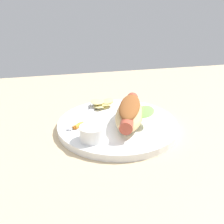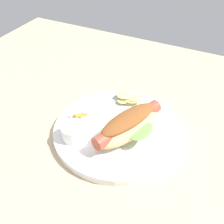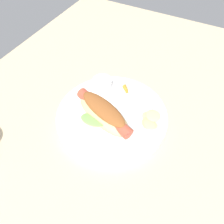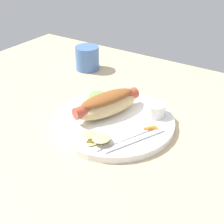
{
  "view_description": "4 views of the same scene",
  "coord_description": "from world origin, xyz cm",
  "px_view_note": "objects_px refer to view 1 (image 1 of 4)",
  "views": [
    {
      "loc": [
        -15.63,
        -58.23,
        31.16
      ],
      "look_at": [
        -3.49,
        -1.87,
        4.65
      ],
      "focal_mm": 44.71,
      "sensor_mm": 36.0,
      "label": 1
    },
    {
      "loc": [
        16.98,
        -42.74,
        43.38
      ],
      "look_at": [
        -3.95,
        -0.69,
        4.87
      ],
      "focal_mm": 45.91,
      "sensor_mm": 36.0,
      "label": 2
    },
    {
      "loc": [
        29.66,
        15.22,
        46.1
      ],
      "look_at": [
        -0.5,
        -0.5,
        4.46
      ],
      "focal_mm": 36.03,
      "sensor_mm": 36.0,
      "label": 3
    },
    {
      "loc": [
        -34.22,
        48.85,
        40.03
      ],
      "look_at": [
        -2.69,
        0.62,
        4.63
      ],
      "focal_mm": 48.72,
      "sensor_mm": 36.0,
      "label": 4
    }
  ],
  "objects_px": {
    "fork": "(80,116)",
    "knife": "(89,114)",
    "sauce_ramekin": "(92,133)",
    "carrot_garnish": "(78,126)",
    "hot_dog": "(130,112)",
    "chips_pile": "(103,103)",
    "plate": "(118,125)"
  },
  "relations": [
    {
      "from": "fork",
      "to": "knife",
      "type": "bearing_deg",
      "value": 125.17
    },
    {
      "from": "sauce_ramekin",
      "to": "fork",
      "type": "relative_size",
      "value": 0.37
    },
    {
      "from": "fork",
      "to": "carrot_garnish",
      "type": "bearing_deg",
      "value": 14.2
    },
    {
      "from": "hot_dog",
      "to": "sauce_ramekin",
      "type": "distance_m",
      "value": 0.11
    },
    {
      "from": "hot_dog",
      "to": "knife",
      "type": "height_order",
      "value": "hot_dog"
    },
    {
      "from": "hot_dog",
      "to": "fork",
      "type": "relative_size",
      "value": 1.27
    },
    {
      "from": "hot_dog",
      "to": "carrot_garnish",
      "type": "xyz_separation_m",
      "value": [
        -0.12,
        0.0,
        -0.02
      ]
    },
    {
      "from": "chips_pile",
      "to": "plate",
      "type": "bearing_deg",
      "value": -79.57
    },
    {
      "from": "hot_dog",
      "to": "fork",
      "type": "bearing_deg",
      "value": -98.81
    },
    {
      "from": "plate",
      "to": "carrot_garnish",
      "type": "distance_m",
      "value": 0.09
    },
    {
      "from": "chips_pile",
      "to": "fork",
      "type": "bearing_deg",
      "value": -145.78
    },
    {
      "from": "sauce_ramekin",
      "to": "knife",
      "type": "relative_size",
      "value": 0.36
    },
    {
      "from": "fork",
      "to": "knife",
      "type": "height_order",
      "value": "same"
    },
    {
      "from": "plate",
      "to": "fork",
      "type": "distance_m",
      "value": 0.1
    },
    {
      "from": "plate",
      "to": "carrot_garnish",
      "type": "bearing_deg",
      "value": -176.5
    },
    {
      "from": "plate",
      "to": "knife",
      "type": "height_order",
      "value": "knife"
    },
    {
      "from": "plate",
      "to": "chips_pile",
      "type": "distance_m",
      "value": 0.1
    },
    {
      "from": "fork",
      "to": "carrot_garnish",
      "type": "relative_size",
      "value": 4.74
    },
    {
      "from": "sauce_ramekin",
      "to": "chips_pile",
      "type": "relative_size",
      "value": 0.67
    },
    {
      "from": "hot_dog",
      "to": "chips_pile",
      "type": "bearing_deg",
      "value": -136.82
    },
    {
      "from": "hot_dog",
      "to": "sauce_ramekin",
      "type": "relative_size",
      "value": 3.43
    },
    {
      "from": "hot_dog",
      "to": "fork",
      "type": "xyz_separation_m",
      "value": [
        -0.11,
        0.06,
        -0.03
      ]
    },
    {
      "from": "knife",
      "to": "carrot_garnish",
      "type": "bearing_deg",
      "value": -4.85
    },
    {
      "from": "fork",
      "to": "chips_pile",
      "type": "bearing_deg",
      "value": 149.83
    },
    {
      "from": "carrot_garnish",
      "to": "sauce_ramekin",
      "type": "bearing_deg",
      "value": -69.64
    },
    {
      "from": "sauce_ramekin",
      "to": "carrot_garnish",
      "type": "xyz_separation_m",
      "value": [
        -0.02,
        0.06,
        -0.01
      ]
    },
    {
      "from": "hot_dog",
      "to": "knife",
      "type": "relative_size",
      "value": 1.24
    },
    {
      "from": "knife",
      "to": "chips_pile",
      "type": "xyz_separation_m",
      "value": [
        0.04,
        0.04,
        0.01
      ]
    },
    {
      "from": "sauce_ramekin",
      "to": "hot_dog",
      "type": "bearing_deg",
      "value": 30.54
    },
    {
      "from": "plate",
      "to": "sauce_ramekin",
      "type": "height_order",
      "value": "sauce_ramekin"
    },
    {
      "from": "fork",
      "to": "sauce_ramekin",
      "type": "bearing_deg",
      "value": 31.07
    },
    {
      "from": "sauce_ramekin",
      "to": "chips_pile",
      "type": "height_order",
      "value": "sauce_ramekin"
    }
  ]
}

